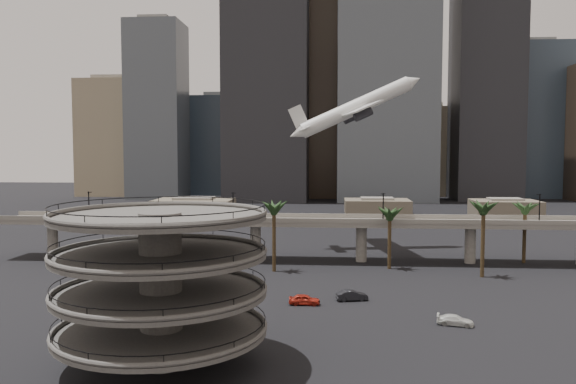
# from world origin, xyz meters

# --- Properties ---
(ground) EXTENTS (700.00, 700.00, 0.00)m
(ground) POSITION_xyz_m (0.00, 0.00, 0.00)
(ground) COLOR black
(ground) RESTS_ON ground
(parking_ramp) EXTENTS (22.20, 22.20, 17.35)m
(parking_ramp) POSITION_xyz_m (-13.00, -4.00, 9.84)
(parking_ramp) COLOR #484543
(parking_ramp) RESTS_ON ground
(overpass) EXTENTS (130.00, 9.30, 14.70)m
(overpass) POSITION_xyz_m (0.00, 55.00, 7.34)
(overpass) COLOR #68645C
(overpass) RESTS_ON ground
(palm_trees) EXTENTS (76.40, 18.40, 14.00)m
(palm_trees) POSITION_xyz_m (11.58, 47.18, 11.30)
(palm_trees) COLOR #41331C
(palm_trees) RESTS_ON ground
(low_buildings) EXTENTS (135.00, 27.50, 6.80)m
(low_buildings) POSITION_xyz_m (6.89, 142.30, 2.86)
(low_buildings) COLOR #625A48
(low_buildings) RESTS_ON ground
(skyline) EXTENTS (269.00, 86.00, 133.67)m
(skyline) POSITION_xyz_m (15.12, 217.08, 48.94)
(skyline) COLOR #85725C
(skyline) RESTS_ON ground
(airborne_jet) EXTENTS (32.44, 30.19, 17.00)m
(airborne_jet) POSITION_xyz_m (10.28, 72.46, 32.86)
(airborne_jet) COLOR silver
(airborne_jet) RESTS_ON ground
(car_a) EXTENTS (4.61, 1.87, 1.57)m
(car_a) POSITION_xyz_m (0.83, 21.00, 0.78)
(car_a) COLOR #B52819
(car_a) RESTS_ON ground
(car_b) EXTENTS (5.03, 2.72, 1.57)m
(car_b) POSITION_xyz_m (7.91, 23.91, 0.79)
(car_b) COLOR black
(car_b) RESTS_ON ground
(car_c) EXTENTS (4.98, 2.93, 1.35)m
(car_c) POSITION_xyz_m (20.87, 12.57, 0.68)
(car_c) COLOR silver
(car_c) RESTS_ON ground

